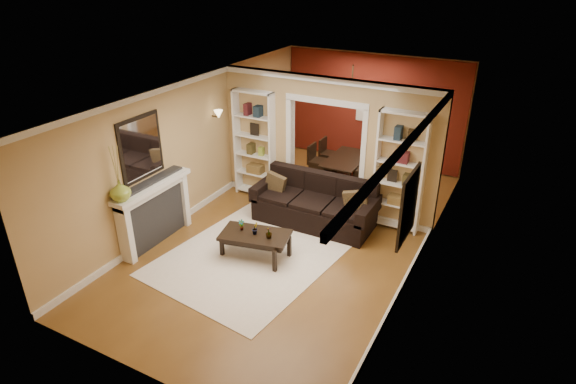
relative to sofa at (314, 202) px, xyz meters
The scene contains 30 objects.
floor 0.66m from the sofa, 104.45° to the right, with size 8.00×8.00×0.00m, color brown.
ceiling 2.28m from the sofa, 104.45° to the right, with size 8.00×8.00×0.00m, color white.
wall_back 3.66m from the sofa, 91.87° to the left, with size 8.00×8.00×0.00m, color tan.
wall_front 4.54m from the sofa, 91.49° to the right, with size 8.00×8.00×0.00m, color tan.
wall_left 2.57m from the sofa, 169.23° to the right, with size 8.00×8.00×0.00m, color tan.
wall_right 2.35m from the sofa, 11.91° to the right, with size 8.00×8.00×0.00m, color tan.
partition_wall 1.17m from the sofa, 98.79° to the left, with size 4.50×0.15×2.70m, color tan.
red_back_panel 3.62m from the sofa, 91.89° to the left, with size 4.44×0.04×2.64m, color maroon.
dining_window 3.65m from the sofa, 91.91° to the left, with size 0.78×0.03×0.98m, color #8CA5CC.
area_rug 1.51m from the sofa, 107.20° to the right, with size 2.57×3.60×0.01m, color white.
sofa is the anchor object (origin of this frame).
pillow_left 0.86m from the sofa, behind, with size 0.40×0.11×0.40m, color brown.
pillow_right 0.86m from the sofa, ahead, with size 0.43×0.12×0.43m, color brown.
coffee_table 1.60m from the sofa, 104.70° to the right, with size 1.17×0.63×0.44m, color black.
plant_left 1.67m from the sofa, 113.82° to the right, with size 0.11×0.07×0.20m, color #336626.
plant_center 1.58m from the sofa, 104.70° to the right, with size 0.12×0.09×0.21m, color #336626.
plant_right 1.53m from the sofa, 94.77° to the right, with size 0.11×0.11×0.20m, color #336626.
bookshelf_left 1.89m from the sofa, 160.80° to the left, with size 0.90×0.30×2.30m, color white.
bookshelf_right 1.69m from the sofa, 22.02° to the left, with size 0.90×0.30×2.30m, color white.
fireplace 2.95m from the sofa, 138.52° to the right, with size 0.32×1.70×1.16m, color white.
vase 3.56m from the sofa, 129.77° to the right, with size 0.33×0.33×0.35m, color #8DA736.
mirror 3.33m from the sofa, 140.27° to the right, with size 0.03×0.95×1.10m, color silver.
wall_sconce 2.65m from the sofa, behind, with size 0.18×0.18×0.22m, color #FFE0A5.
framed_art 2.77m from the sofa, 34.70° to the right, with size 0.04×0.85×1.05m, color black.
dining_table 2.29m from the sofa, 95.40° to the left, with size 0.81×1.44×0.51m, color black.
dining_chair_nw 2.11m from the sofa, 111.21° to the left, with size 0.42×0.42×0.85m, color black.
dining_chair_ne 2.00m from the sofa, 80.34° to the left, with size 0.43×0.43×0.88m, color black.
dining_chair_sw 2.68m from the sofa, 106.56° to the left, with size 0.40×0.40×0.80m, color black.
dining_chair_se 2.59m from the sofa, 82.57° to the left, with size 0.37×0.37×0.75m, color black.
chandelier 2.74m from the sofa, 92.95° to the left, with size 0.50×0.50×0.30m, color #2F2415.
Camera 1 is at (3.52, -7.05, 4.68)m, focal length 30.00 mm.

